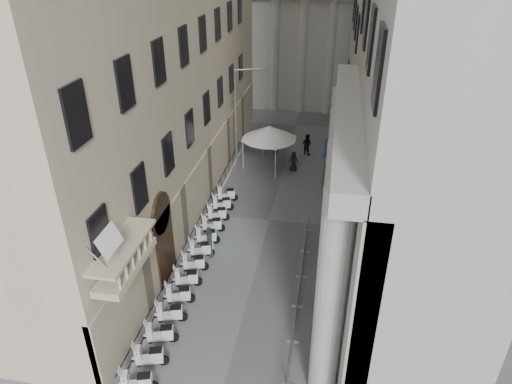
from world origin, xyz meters
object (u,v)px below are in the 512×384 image
info_kiosk (210,242)px  pedestrian_a (275,145)px  security_tent (265,129)px  pedestrian_b (307,144)px  street_lamp (239,109)px

info_kiosk → pedestrian_a: 16.06m
security_tent → info_kiosk: size_ratio=2.64×
info_kiosk → pedestrian_b: pedestrian_b is taller
security_tent → pedestrian_a: 3.03m
info_kiosk → pedestrian_b: (4.78, 16.38, 0.11)m
security_tent → pedestrian_a: (0.71, 1.93, -2.22)m
info_kiosk → pedestrian_a: size_ratio=0.98×
security_tent → street_lamp: size_ratio=0.55×
info_kiosk → security_tent: bearing=62.8°
security_tent → pedestrian_a: bearing=69.8°
info_kiosk → pedestrian_b: size_ratio=0.87×
security_tent → pedestrian_b: size_ratio=2.31×
info_kiosk → street_lamp: bearing=71.4°
info_kiosk → pedestrian_b: 17.06m
pedestrian_a → pedestrian_b: bearing=-156.3°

